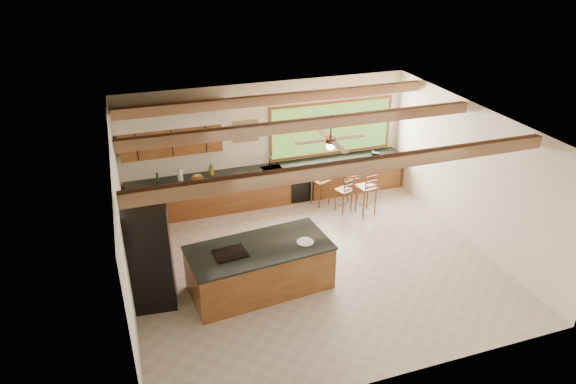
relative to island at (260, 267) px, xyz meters
name	(u,v)px	position (x,y,z in m)	size (l,w,h in m)	color
ground	(313,263)	(1.26, 0.44, -0.46)	(7.20, 7.20, 0.00)	beige
room_shell	(296,154)	(1.10, 1.09, 1.75)	(7.27, 6.54, 3.02)	#F0E9CF
counter_run	(244,196)	(0.45, 2.96, 0.00)	(7.12, 3.10, 1.24)	brown
island	(260,267)	(0.00, 0.00, 0.00)	(2.76, 1.50, 0.95)	brown
refrigerator	(150,256)	(-1.95, 0.23, 0.53)	(0.85, 0.83, 2.00)	black
bar_stool_a	(345,191)	(2.76, 2.24, 0.10)	(0.43, 0.43, 0.96)	brown
bar_stool_b	(322,182)	(2.36, 2.77, 0.19)	(0.49, 0.49, 1.10)	brown
bar_stool_c	(352,178)	(3.23, 2.84, 0.12)	(0.36, 0.36, 0.98)	brown
bar_stool_d	(368,189)	(3.23, 1.98, 0.23)	(0.47, 0.47, 1.17)	brown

